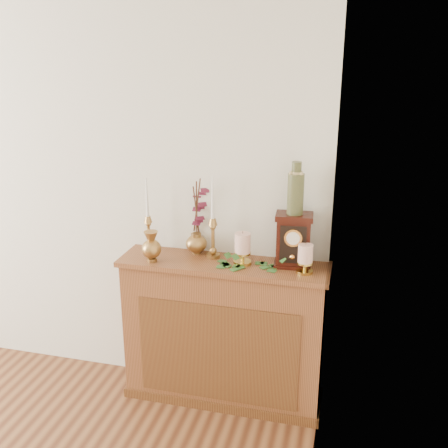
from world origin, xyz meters
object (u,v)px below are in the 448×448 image
(bud_vase, at_px, (151,247))
(mantel_clock, at_px, (293,241))
(ginger_jar, at_px, (199,218))
(ceramic_vase, at_px, (296,191))
(candlestick_left, at_px, (148,228))
(candlestick_center, at_px, (213,231))

(bud_vase, bearing_deg, mantel_clock, 9.74)
(ginger_jar, xyz_separation_m, ceramic_vase, (0.58, -0.08, 0.23))
(ginger_jar, bearing_deg, candlestick_left, -166.07)
(bud_vase, xyz_separation_m, mantel_clock, (0.81, 0.14, 0.06))
(candlestick_center, distance_m, bud_vase, 0.37)
(bud_vase, distance_m, ceramic_vase, 0.89)
(bud_vase, height_order, ginger_jar, ginger_jar)
(candlestick_left, distance_m, ginger_jar, 0.32)
(candlestick_center, height_order, ceramic_vase, ceramic_vase)
(bud_vase, distance_m, mantel_clock, 0.82)
(mantel_clock, bearing_deg, candlestick_left, 174.84)
(ginger_jar, xyz_separation_m, mantel_clock, (0.58, -0.09, -0.06))
(ginger_jar, bearing_deg, candlestick_center, -35.20)
(candlestick_center, relative_size, ginger_jar, 1.04)
(candlestick_left, height_order, candlestick_center, candlestick_center)
(candlestick_left, bearing_deg, ceramic_vase, -0.63)
(candlestick_center, bearing_deg, ginger_jar, 144.80)
(mantel_clock, bearing_deg, candlestick_center, 174.20)
(ginger_jar, height_order, ceramic_vase, ceramic_vase)
(bud_vase, bearing_deg, candlestick_center, 24.55)
(ginger_jar, relative_size, mantel_clock, 1.53)
(candlestick_center, relative_size, bud_vase, 2.70)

